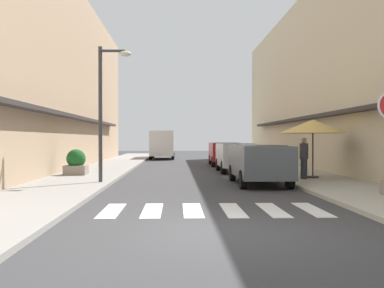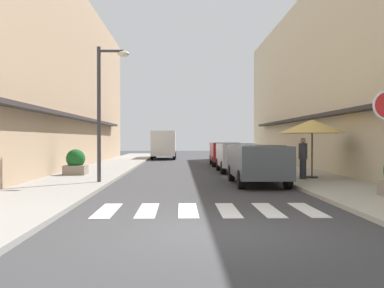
# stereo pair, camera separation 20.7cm
# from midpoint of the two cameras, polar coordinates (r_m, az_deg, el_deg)

# --- Properties ---
(ground_plane) EXTENTS (82.29, 82.29, 0.00)m
(ground_plane) POSITION_cam_midpoint_polar(r_m,az_deg,el_deg) (23.13, -0.14, -3.55)
(ground_plane) COLOR #38383A
(sidewalk_left) EXTENTS (3.01, 52.36, 0.12)m
(sidewalk_left) POSITION_cam_midpoint_polar(r_m,az_deg,el_deg) (23.45, -11.83, -3.36)
(sidewalk_left) COLOR gray
(sidewalk_left) RESTS_ON ground_plane
(sidewalk_right) EXTENTS (3.01, 52.36, 0.12)m
(sidewalk_right) POSITION_cam_midpoint_polar(r_m,az_deg,el_deg) (23.76, 11.40, -3.31)
(sidewalk_right) COLOR #ADA899
(sidewalk_right) RESTS_ON ground_plane
(building_row_left) EXTENTS (5.50, 35.66, 10.15)m
(building_row_left) POSITION_cam_midpoint_polar(r_m,az_deg,el_deg) (25.45, -20.52, 8.23)
(building_row_left) COLOR tan
(building_row_left) RESTS_ON ground_plane
(building_row_right) EXTENTS (5.50, 35.66, 9.84)m
(building_row_right) POSITION_cam_midpoint_polar(r_m,az_deg,el_deg) (25.95, 19.67, 7.75)
(building_row_right) COLOR beige
(building_row_right) RESTS_ON ground_plane
(crosswalk) EXTENTS (5.20, 2.20, 0.01)m
(crosswalk) POSITION_cam_midpoint_polar(r_m,az_deg,el_deg) (10.68, 2.09, -8.42)
(crosswalk) COLOR silver
(crosswalk) RESTS_ON ground_plane
(parked_car_near) EXTENTS (1.82, 4.40, 1.47)m
(parked_car_near) POSITION_cam_midpoint_polar(r_m,az_deg,el_deg) (16.67, 8.17, -2.00)
(parked_car_near) COLOR #4C5156
(parked_car_near) RESTS_ON ground_plane
(parked_car_mid) EXTENTS (1.82, 3.94, 1.47)m
(parked_car_mid) POSITION_cam_midpoint_polar(r_m,az_deg,el_deg) (22.81, 5.41, -1.30)
(parked_car_mid) COLOR silver
(parked_car_mid) RESTS_ON ground_plane
(parked_car_far) EXTENTS (1.86, 4.24, 1.47)m
(parked_car_far) POSITION_cam_midpoint_polar(r_m,az_deg,el_deg) (28.35, 3.95, -0.92)
(parked_car_far) COLOR maroon
(parked_car_far) RESTS_ON ground_plane
(delivery_van) EXTENTS (2.02, 5.41, 2.37)m
(delivery_van) POSITION_cam_midpoint_polar(r_m,az_deg,el_deg) (38.05, -3.95, 0.20)
(delivery_van) COLOR silver
(delivery_van) RESTS_ON ground_plane
(street_lamp) EXTENTS (1.19, 0.28, 4.94)m
(street_lamp) POSITION_cam_midpoint_polar(r_m,az_deg,el_deg) (16.71, -11.28, 5.71)
(street_lamp) COLOR #38383D
(street_lamp) RESTS_ON sidewalk_left
(cafe_umbrella) EXTENTS (2.71, 2.71, 2.36)m
(cafe_umbrella) POSITION_cam_midpoint_polar(r_m,az_deg,el_deg) (18.75, 14.85, 2.16)
(cafe_umbrella) COLOR #262626
(cafe_umbrella) RESTS_ON sidewalk_right
(planter_midblock) EXTENTS (0.95, 0.95, 1.12)m
(planter_midblock) POSITION_cam_midpoint_polar(r_m,az_deg,el_deg) (20.37, -14.84, -2.36)
(planter_midblock) COLOR gray
(planter_midblock) RESTS_ON sidewalk_left
(planter_far) EXTENTS (0.96, 0.96, 1.02)m
(planter_far) POSITION_cam_midpoint_polar(r_m,az_deg,el_deg) (27.29, 10.56, -1.74)
(planter_far) COLOR slate
(planter_far) RESTS_ON sidewalk_right
(pedestrian_walking_near) EXTENTS (0.34, 0.34, 1.61)m
(pedestrian_walking_near) POSITION_cam_midpoint_polar(r_m,az_deg,el_deg) (18.12, 13.77, -1.67)
(pedestrian_walking_near) COLOR #282B33
(pedestrian_walking_near) RESTS_ON sidewalk_right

